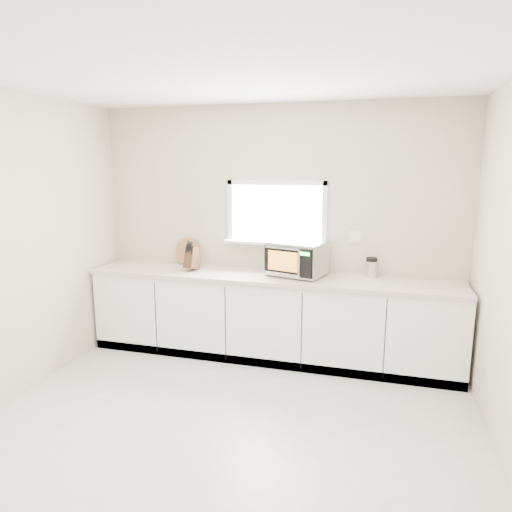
% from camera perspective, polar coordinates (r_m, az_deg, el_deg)
% --- Properties ---
extents(ground, '(4.00, 4.00, 0.00)m').
position_cam_1_polar(ground, '(3.70, -5.14, -22.70)').
color(ground, beige).
rests_on(ground, ground).
extents(back_wall, '(4.00, 0.17, 2.70)m').
position_cam_1_polar(back_wall, '(5.03, 2.59, 3.32)').
color(back_wall, beige).
rests_on(back_wall, ground).
extents(cabinets, '(3.92, 0.60, 0.88)m').
position_cam_1_polar(cabinets, '(4.97, 1.72, -7.76)').
color(cabinets, white).
rests_on(cabinets, ground).
extents(countertop, '(3.92, 0.64, 0.04)m').
position_cam_1_polar(countertop, '(4.82, 1.72, -2.63)').
color(countertop, beige).
rests_on(countertop, cabinets).
extents(microwave, '(0.65, 0.56, 0.36)m').
position_cam_1_polar(microwave, '(4.79, 5.13, -0.20)').
color(microwave, black).
rests_on(microwave, countertop).
extents(knife_block, '(0.15, 0.25, 0.33)m').
position_cam_1_polar(knife_block, '(5.06, -7.92, -0.19)').
color(knife_block, '#482D19').
rests_on(knife_block, countertop).
extents(cutting_board, '(0.32, 0.08, 0.31)m').
position_cam_1_polar(cutting_board, '(5.35, -8.50, 0.59)').
color(cutting_board, '#A96741').
rests_on(cutting_board, countertop).
extents(coffee_grinder, '(0.13, 0.13, 0.21)m').
position_cam_1_polar(coffee_grinder, '(4.87, 14.22, -1.37)').
color(coffee_grinder, silver).
rests_on(coffee_grinder, countertop).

